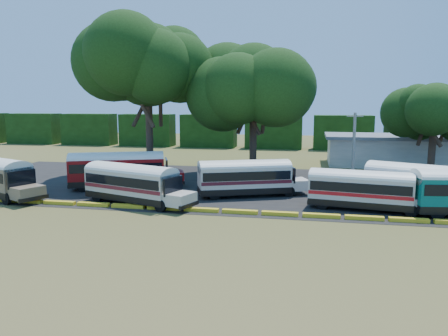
% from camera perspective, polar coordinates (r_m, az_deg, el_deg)
% --- Properties ---
extents(ground, '(160.00, 160.00, 0.00)m').
position_cam_1_polar(ground, '(32.43, -0.82, -6.30)').
color(ground, '#3F4F1A').
rests_on(ground, ground).
extents(asphalt_strip, '(64.00, 24.00, 0.02)m').
position_cam_1_polar(asphalt_strip, '(43.80, 3.76, -2.35)').
color(asphalt_strip, black).
rests_on(asphalt_strip, ground).
extents(curb, '(53.70, 0.45, 0.30)m').
position_cam_1_polar(curb, '(33.34, -0.46, -5.62)').
color(curb, yellow).
rests_on(curb, ground).
extents(terminal_building, '(19.00, 9.00, 4.00)m').
position_cam_1_polar(terminal_building, '(62.01, 21.86, 2.19)').
color(terminal_building, silver).
rests_on(terminal_building, ground).
extents(treeline_backdrop, '(130.00, 4.00, 6.00)m').
position_cam_1_polar(treeline_backdrop, '(79.08, 6.52, 4.73)').
color(treeline_backdrop, black).
rests_on(treeline_backdrop, ground).
extents(bus_red, '(11.08, 6.51, 3.58)m').
position_cam_1_polar(bus_red, '(43.33, -13.45, 0.04)').
color(bus_red, black).
rests_on(bus_red, ground).
extents(bus_cream_west, '(10.26, 5.60, 3.29)m').
position_cam_1_polar(bus_cream_west, '(36.69, -11.81, -1.74)').
color(bus_cream_west, black).
rests_on(bus_cream_west, ground).
extents(bus_cream_east, '(10.12, 5.94, 3.26)m').
position_cam_1_polar(bus_cream_east, '(38.80, 2.96, -1.03)').
color(bus_cream_east, black).
rests_on(bus_cream_east, ground).
extents(bus_white_red, '(9.73, 3.82, 3.12)m').
position_cam_1_polar(bus_white_red, '(35.52, 17.71, -2.48)').
color(bus_white_red, black).
rests_on(bus_white_red, ground).
extents(bus_white_blue, '(10.54, 6.55, 3.42)m').
position_cam_1_polar(bus_white_blue, '(38.42, 24.72, -1.78)').
color(bus_white_blue, black).
rests_on(bus_white_blue, ground).
extents(tree_west, '(12.43, 12.43, 16.92)m').
position_cam_1_polar(tree_west, '(50.01, -9.93, 13.07)').
color(tree_west, '#332519').
rests_on(tree_west, ground).
extents(tree_center, '(10.86, 10.86, 14.69)m').
position_cam_1_polar(tree_center, '(48.83, 3.90, 11.35)').
color(tree_center, '#332519').
rests_on(tree_center, ground).
extents(tree_east, '(7.89, 7.89, 10.51)m').
position_cam_1_polar(tree_east, '(55.53, 25.83, 6.98)').
color(tree_east, '#332519').
rests_on(tree_east, ground).
extents(utility_pole, '(1.60, 0.30, 7.29)m').
position_cam_1_polar(utility_pole, '(45.96, 16.57, 2.55)').
color(utility_pole, gray).
rests_on(utility_pole, ground).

